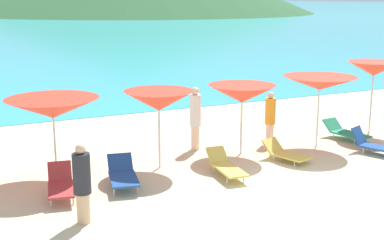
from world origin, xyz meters
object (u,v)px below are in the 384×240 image
lounge_chair_1 (226,165)px  lounge_chair_3 (286,153)px  beachgoer_2 (195,117)px  lounge_chair_6 (123,174)px  lounge_chair_4 (346,132)px  beachgoer_0 (270,116)px  umbrella_3 (242,94)px  beachgoer_3 (82,182)px  umbrella_1 (53,108)px  lounge_chair_5 (61,184)px  umbrella_2 (159,101)px  umbrella_4 (320,83)px  lounge_chair_8 (375,145)px  umbrella_5 (374,69)px

lounge_chair_1 → lounge_chair_3: (2.09, 0.35, -0.03)m
lounge_chair_1 → beachgoer_2: bearing=88.2°
lounge_chair_6 → beachgoer_2: beachgoer_2 is taller
lounge_chair_1 → lounge_chair_4: bearing=20.7°
lounge_chair_3 → beachgoer_0: bearing=52.7°
lounge_chair_3 → lounge_chair_6: bearing=161.8°
umbrella_3 → beachgoer_3: size_ratio=1.30×
umbrella_1 → lounge_chair_4: (9.11, -0.18, -1.56)m
lounge_chair_5 → beachgoer_0: bearing=24.5°
umbrella_2 → beachgoer_3: size_ratio=1.26×
lounge_chair_1 → lounge_chair_6: (-2.62, 0.39, 0.04)m
umbrella_1 → umbrella_4: size_ratio=1.09×
lounge_chair_4 → beachgoer_0: bearing=156.3°
lounge_chair_8 → umbrella_4: bearing=105.8°
umbrella_4 → lounge_chair_3: umbrella_4 is taller
lounge_chair_1 → beachgoer_3: size_ratio=1.01×
lounge_chair_5 → umbrella_2: bearing=29.5°
beachgoer_0 → lounge_chair_5: bearing=-54.5°
lounge_chair_4 → beachgoer_3: bearing=-171.7°
umbrella_3 → lounge_chair_3: bearing=-56.0°
beachgoer_2 → umbrella_3: bearing=-42.6°
lounge_chair_1 → beachgoer_0: size_ratio=1.03×
umbrella_1 → lounge_chair_5: 1.98m
umbrella_4 → lounge_chair_6: 6.67m
lounge_chair_5 → beachgoer_2: size_ratio=0.79×
umbrella_4 → beachgoer_3: umbrella_4 is taller
umbrella_4 → beachgoer_0: umbrella_4 is taller
umbrella_4 → lounge_chair_4: bearing=10.3°
lounge_chair_4 → beachgoer_2: size_ratio=0.86×
umbrella_5 → beachgoer_3: (-10.49, -3.07, -1.28)m
lounge_chair_6 → lounge_chair_1: bearing=3.2°
beachgoer_0 → beachgoer_3: bearing=-42.3°
lounge_chair_6 → umbrella_2: bearing=46.3°
lounge_chair_6 → beachgoer_0: (5.32, 1.68, 0.56)m
lounge_chair_4 → beachgoer_2: 5.00m
umbrella_4 → lounge_chair_4: (1.35, 0.24, -1.70)m
umbrella_1 → umbrella_5: size_ratio=1.06×
lounge_chair_6 → beachgoer_3: beachgoer_3 is taller
umbrella_1 → lounge_chair_3: size_ratio=1.72×
umbrella_5 → lounge_chair_5: umbrella_5 is taller
lounge_chair_4 → umbrella_4: bearing=-177.8°
lounge_chair_4 → beachgoer_2: beachgoer_2 is taller
umbrella_5 → lounge_chair_3: size_ratio=1.63×
umbrella_5 → lounge_chair_4: (-1.35, -0.37, -1.89)m
lounge_chair_4 → lounge_chair_6: bearing=179.3°
lounge_chair_1 → beachgoer_3: bearing=-156.4°
lounge_chair_3 → beachgoer_2: bearing=112.4°
umbrella_4 → beachgoer_2: 3.83m
umbrella_3 → lounge_chair_8: 4.18m
lounge_chair_8 → beachgoer_0: bearing=111.3°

